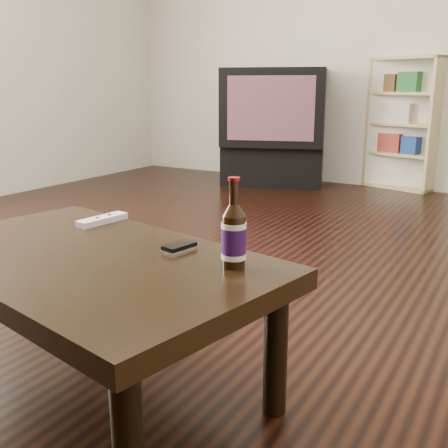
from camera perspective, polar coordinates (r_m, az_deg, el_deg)
The scene contains 9 objects.
floor at distance 2.44m, azimuth -4.98°, elevation -7.06°, with size 5.00×6.00×0.01m, color black.
wall_back at distance 5.05m, azimuth 16.07°, elevation 19.35°, with size 5.00×0.02×2.70m, color beige.
tv_stand at distance 4.98m, azimuth 5.32°, elevation 6.44°, with size 0.92×0.46×0.37m, color black.
tv at distance 4.93m, azimuth 5.47°, elevation 12.53°, with size 1.06×0.84×0.69m.
bookshelf at distance 5.02m, azimuth 19.13°, elevation 10.53°, with size 0.67×0.45×1.15m.
coffee_table at distance 1.60m, azimuth -14.52°, elevation -5.08°, with size 1.25×0.87×0.43m.
beer_bottle at distance 1.39m, azimuth 1.06°, elevation -1.33°, with size 0.08×0.08×0.24m.
phone at distance 1.57m, azimuth -4.88°, elevation -2.52°, with size 0.07×0.11×0.02m.
remote at distance 1.92m, azimuth -13.10°, elevation 0.46°, with size 0.08×0.20×0.02m.
Camera 1 is at (1.33, -1.84, 0.90)m, focal length 42.00 mm.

